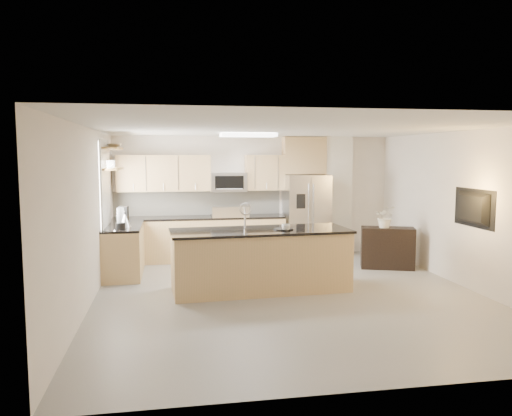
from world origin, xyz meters
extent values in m
plane|color=gray|center=(0.00, 0.00, 0.00)|extent=(6.50, 6.50, 0.00)
cube|color=silver|center=(0.00, 0.00, 2.60)|extent=(6.00, 6.50, 0.02)
cube|color=beige|center=(0.00, 3.25, 1.30)|extent=(6.00, 0.02, 2.60)
cube|color=beige|center=(0.00, -3.25, 1.30)|extent=(6.00, 0.02, 2.60)
cube|color=beige|center=(-3.00, 0.00, 1.30)|extent=(0.02, 6.50, 2.60)
cube|color=beige|center=(3.00, 0.00, 1.30)|extent=(0.02, 6.50, 2.60)
cube|color=tan|center=(-1.23, 2.92, 0.44)|extent=(3.55, 0.65, 0.88)
cube|color=black|center=(-1.23, 2.92, 0.90)|extent=(3.55, 0.66, 0.04)
cube|color=beige|center=(-1.23, 3.24, 1.18)|extent=(3.55, 0.02, 0.52)
cube|color=tan|center=(-2.67, 1.85, 0.44)|extent=(0.65, 1.50, 0.88)
cube|color=black|center=(-2.67, 1.85, 0.90)|extent=(0.66, 1.50, 0.04)
cube|color=black|center=(-0.60, 2.92, 0.45)|extent=(0.76, 0.64, 0.90)
cube|color=black|center=(-0.60, 2.92, 0.92)|extent=(0.76, 0.62, 0.03)
cube|color=silver|center=(-0.60, 2.62, 1.03)|extent=(0.76, 0.04, 0.22)
cube|color=tan|center=(-1.94, 3.08, 1.83)|extent=(1.92, 0.33, 0.75)
cube|color=tan|center=(0.19, 3.08, 1.83)|extent=(0.82, 0.33, 0.75)
cube|color=silver|center=(-0.60, 3.05, 1.63)|extent=(0.76, 0.40, 0.40)
cube|color=black|center=(-0.60, 2.85, 1.63)|extent=(0.60, 0.02, 0.28)
cube|color=silver|center=(1.06, 2.88, 0.89)|extent=(0.92, 0.75, 1.78)
cube|color=gray|center=(1.06, 2.50, 0.89)|extent=(0.02, 0.01, 1.69)
cube|color=black|center=(0.84, 2.48, 1.25)|extent=(0.18, 0.03, 0.30)
cube|color=silver|center=(1.82, 3.10, 1.30)|extent=(0.60, 0.30, 2.60)
cube|color=white|center=(-2.98, 1.85, 1.65)|extent=(0.03, 1.05, 1.55)
cube|color=silver|center=(-2.97, 1.85, 1.65)|extent=(0.03, 1.15, 1.65)
cube|color=olive|center=(-2.85, 1.95, 1.95)|extent=(0.30, 1.20, 0.04)
cube|color=olive|center=(-2.85, 1.95, 2.32)|extent=(0.30, 1.20, 0.04)
cube|color=white|center=(-0.40, 1.60, 2.56)|extent=(1.00, 0.50, 0.06)
cube|color=tan|center=(-0.39, 0.40, 0.48)|extent=(2.88, 1.13, 0.96)
cube|color=black|center=(-0.39, 0.40, 0.98)|extent=(2.94, 1.19, 0.04)
cube|color=black|center=(-0.61, 0.40, 0.96)|extent=(0.60, 0.44, 0.01)
cylinder|color=silver|center=(-0.61, 0.64, 1.17)|extent=(0.03, 0.03, 0.34)
torus|color=silver|center=(-0.61, 0.57, 1.32)|extent=(0.21, 0.03, 0.21)
cube|color=black|center=(2.33, 1.53, 0.40)|extent=(1.08, 0.72, 0.80)
imported|color=silver|center=(-0.01, 0.21, 1.05)|extent=(0.16, 0.16, 0.11)
cylinder|color=black|center=(-0.02, 0.34, 1.01)|extent=(0.41, 0.41, 0.02)
cylinder|color=black|center=(-2.67, 1.37, 0.97)|extent=(0.16, 0.16, 0.11)
cylinder|color=silver|center=(-2.67, 1.37, 1.16)|extent=(0.12, 0.12, 0.26)
cone|color=silver|center=(-2.62, 1.64, 1.04)|extent=(0.22, 0.22, 0.24)
cylinder|color=black|center=(-2.62, 1.64, 1.17)|extent=(0.04, 0.04, 0.04)
cube|color=black|center=(-2.69, 2.16, 1.08)|extent=(0.19, 0.22, 0.32)
cylinder|color=silver|center=(-2.69, 2.10, 1.00)|extent=(0.10, 0.10, 0.11)
imported|color=silver|center=(-2.85, 2.26, 2.39)|extent=(0.45, 0.45, 0.10)
imported|color=white|center=(2.25, 1.48, 1.13)|extent=(0.73, 0.68, 0.65)
imported|color=black|center=(2.91, -0.20, 1.35)|extent=(0.14, 1.08, 0.62)
camera|label=1|loc=(-1.82, -7.45, 2.19)|focal=35.00mm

